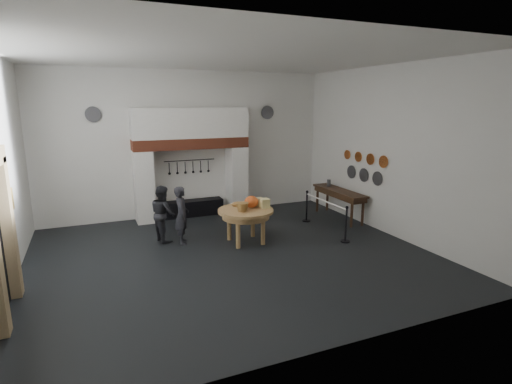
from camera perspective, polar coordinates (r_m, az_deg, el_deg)
name	(u,v)px	position (r m, az deg, el deg)	size (l,w,h in m)	color
floor	(232,256)	(9.53, -3.42, -9.05)	(9.00, 8.00, 0.02)	black
ceiling	(229,55)	(8.91, -3.82, 18.94)	(9.00, 8.00, 0.02)	silver
wall_back	(188,144)	(12.76, -9.63, 6.76)	(9.00, 0.02, 4.50)	silver
wall_front	(331,200)	(5.40, 10.65, -1.17)	(9.00, 0.02, 4.50)	silver
wall_right	(390,151)	(11.25, 18.66, 5.51)	(0.02, 8.00, 4.50)	silver
chimney_pier_left	(144,187)	(12.34, -15.72, 0.74)	(0.55, 0.70, 2.15)	silver
chimney_pier_right	(237,179)	(13.02, -2.75, 1.81)	(0.55, 0.70, 2.15)	silver
hearth_brick_band	(191,143)	(12.42, -9.26, 6.89)	(3.50, 0.72, 0.32)	#9E442B
chimney_hood	(190,123)	(12.37, -9.36, 9.70)	(3.50, 0.70, 0.90)	silver
iron_range	(193,208)	(12.85, -9.01, -2.26)	(1.90, 0.45, 0.50)	black
utensil_rail	(190,160)	(12.74, -9.46, 4.49)	(0.02, 0.02, 1.60)	black
door_jamb_far	(7,229)	(8.48, -31.98, -4.50)	(0.22, 0.30, 2.60)	tan
wall_plaque	(11,200)	(9.48, -31.63, -0.95)	(0.05, 0.34, 0.44)	gold
work_table	(246,211)	(10.14, -1.48, -2.68)	(1.42, 1.42, 0.07)	tan
pumpkin	(251,202)	(10.25, -0.65, -1.41)	(0.36, 0.36, 0.31)	#DC5C1F
cheese_block_big	(264,203)	(10.24, 1.22, -1.63)	(0.22, 0.22, 0.24)	#EADC8B
cheese_block_small	(259,202)	(10.51, 0.45, -1.37)	(0.18, 0.18, 0.20)	#DCC483
wicker_basket	(242,207)	(9.92, -1.98, -2.17)	(0.32, 0.32, 0.22)	olive
bread_loaf	(237,204)	(10.40, -2.71, -1.74)	(0.31, 0.18, 0.13)	olive
visitor_near	(182,215)	(10.27, -10.56, -3.27)	(0.54, 0.36, 1.49)	black
visitor_far	(163,213)	(10.58, -13.15, -2.99)	(0.71, 0.55, 1.46)	black
side_table	(339,191)	(12.53, 11.81, 0.16)	(0.55, 2.20, 0.06)	#3A2415
pewter_jug	(329,183)	(12.98, 10.34, 1.29)	(0.12, 0.12, 0.22)	#4D4E52
copper_pan_a	(383,162)	(11.41, 17.74, 4.14)	(0.34, 0.34, 0.03)	#C6662D
copper_pan_b	(370,159)	(11.83, 16.02, 4.53)	(0.32, 0.32, 0.03)	#C6662D
copper_pan_c	(358,157)	(12.26, 14.41, 4.89)	(0.30, 0.30, 0.03)	#C6662D
copper_pan_d	(347,155)	(12.70, 12.91, 5.22)	(0.28, 0.28, 0.03)	#C6662D
pewter_plate_left	(377,179)	(11.64, 16.94, 1.85)	(0.40, 0.40, 0.03)	#4C4C51
pewter_plate_mid	(364,175)	(12.10, 15.14, 2.35)	(0.40, 0.40, 0.03)	#4C4C51
pewter_plate_right	(351,172)	(12.57, 13.46, 2.82)	(0.40, 0.40, 0.03)	#4C4C51
pewter_plate_back_left	(93,114)	(12.32, -22.24, 10.24)	(0.44, 0.44, 0.03)	#4C4C51
pewter_plate_back_right	(267,112)	(13.55, 1.65, 11.29)	(0.44, 0.44, 0.03)	#4C4C51
barrier_post_near	(346,225)	(10.51, 12.74, -4.65)	(0.05, 0.05, 0.90)	black
barrier_post_far	(307,207)	(12.13, 7.26, -2.12)	(0.05, 0.05, 0.90)	black
barrier_rope	(325,201)	(11.20, 9.88, -1.33)	(0.04, 0.04, 2.00)	white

